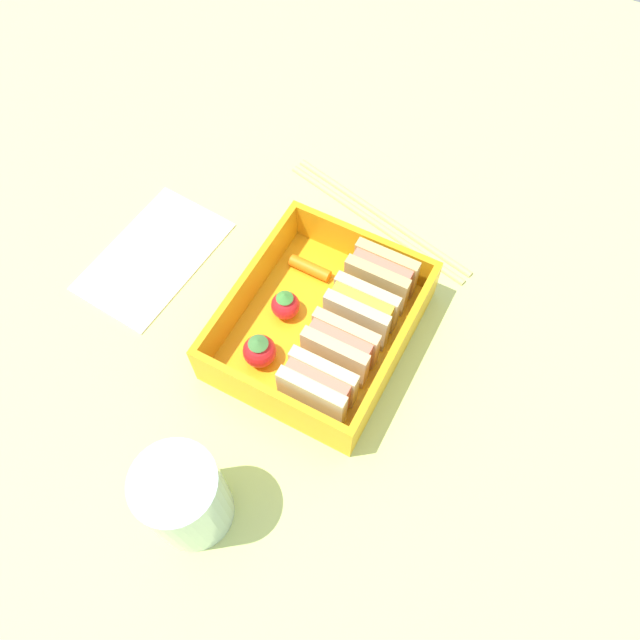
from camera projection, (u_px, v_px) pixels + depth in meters
ground_plane at (320, 340)px, 55.95cm from camera, size 120.00×120.00×2.00cm
bento_tray at (320, 332)px, 54.55cm from camera, size 17.28×14.54×1.20cm
bento_rim at (320, 318)px, 52.34cm from camera, size 17.28×14.54×3.85cm
sandwich_left at (381, 277)px, 53.84cm from camera, size 2.93×5.73×4.61cm
sandwich_center_left at (361, 312)px, 52.19cm from camera, size 2.93×5.73×4.61cm
sandwich_center at (340, 348)px, 50.54cm from camera, size 2.93×5.73×4.61cm
sandwich_center_right at (318, 387)px, 48.89cm from camera, size 2.93×5.73×4.61cm
carrot_stick_far_left at (310, 268)px, 56.40cm from camera, size 1.15×3.93×1.09cm
strawberry_left at (285, 306)px, 53.55cm from camera, size 2.49×2.49×3.09cm
strawberry_far_left at (259, 351)px, 51.30cm from camera, size 2.79×2.79×3.39cm
chopstick_pair at (378, 217)px, 60.95cm from camera, size 6.73×21.09×0.70cm
drinking_glass at (185, 498)px, 43.85cm from camera, size 5.97×5.97×8.80cm
folded_napkin at (157, 252)px, 59.12cm from camera, size 14.85×9.80×0.40cm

